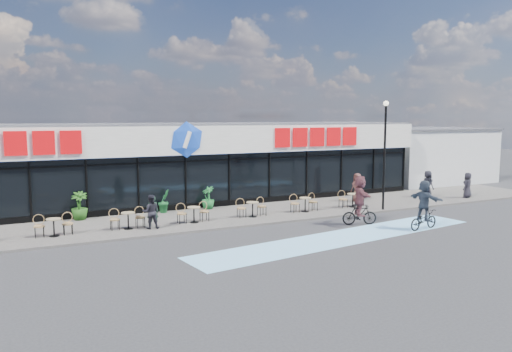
{
  "coord_description": "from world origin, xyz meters",
  "views": [
    {
      "loc": [
        -8.18,
        -18.07,
        5.01
      ],
      "look_at": [
        2.43,
        3.5,
        2.12
      ],
      "focal_mm": 35.0,
      "sensor_mm": 36.0,
      "label": 1
    }
  ],
  "objects_px": {
    "potted_plant_right": "(208,198)",
    "pedestrian_b": "(428,184)",
    "potted_plant_left": "(79,206)",
    "potted_plant_mid": "(164,201)",
    "patron_left": "(153,212)",
    "cyclist_b": "(360,201)",
    "pedestrian_c": "(468,185)",
    "patron_right": "(151,212)",
    "pedestrian_a": "(357,187)",
    "cyclist_a": "(424,207)",
    "lamp_post": "(385,146)"
  },
  "relations": [
    {
      "from": "potted_plant_left",
      "to": "potted_plant_right",
      "type": "xyz_separation_m",
      "value": [
        6.5,
        -0.05,
        -0.08
      ]
    },
    {
      "from": "lamp_post",
      "to": "cyclist_b",
      "type": "bearing_deg",
      "value": -146.36
    },
    {
      "from": "potted_plant_right",
      "to": "patron_left",
      "type": "height_order",
      "value": "patron_left"
    },
    {
      "from": "potted_plant_left",
      "to": "pedestrian_a",
      "type": "distance_m",
      "value": 15.16
    },
    {
      "from": "potted_plant_mid",
      "to": "patron_left",
      "type": "bearing_deg",
      "value": -113.76
    },
    {
      "from": "patron_left",
      "to": "patron_right",
      "type": "height_order",
      "value": "patron_right"
    },
    {
      "from": "potted_plant_mid",
      "to": "pedestrian_c",
      "type": "height_order",
      "value": "pedestrian_c"
    },
    {
      "from": "patron_right",
      "to": "pedestrian_c",
      "type": "height_order",
      "value": "pedestrian_c"
    },
    {
      "from": "potted_plant_left",
      "to": "patron_left",
      "type": "relative_size",
      "value": 0.94
    },
    {
      "from": "pedestrian_c",
      "to": "cyclist_b",
      "type": "relative_size",
      "value": 0.66
    },
    {
      "from": "pedestrian_c",
      "to": "pedestrian_b",
      "type": "bearing_deg",
      "value": -47.9
    },
    {
      "from": "potted_plant_left",
      "to": "potted_plant_mid",
      "type": "relative_size",
      "value": 1.14
    },
    {
      "from": "patron_left",
      "to": "pedestrian_a",
      "type": "bearing_deg",
      "value": -165.1
    },
    {
      "from": "patron_left",
      "to": "pedestrian_b",
      "type": "xyz_separation_m",
      "value": [
        17.16,
        0.87,
        0.1
      ]
    },
    {
      "from": "cyclist_a",
      "to": "patron_right",
      "type": "bearing_deg",
      "value": 155.02
    },
    {
      "from": "patron_right",
      "to": "pedestrian_c",
      "type": "relative_size",
      "value": 0.99
    },
    {
      "from": "cyclist_a",
      "to": "pedestrian_c",
      "type": "bearing_deg",
      "value": 30.34
    },
    {
      "from": "potted_plant_right",
      "to": "pedestrian_b",
      "type": "distance_m",
      "value": 13.55
    },
    {
      "from": "cyclist_a",
      "to": "cyclist_b",
      "type": "height_order",
      "value": "cyclist_b"
    },
    {
      "from": "lamp_post",
      "to": "potted_plant_left",
      "type": "distance_m",
      "value": 15.6
    },
    {
      "from": "cyclist_b",
      "to": "pedestrian_c",
      "type": "bearing_deg",
      "value": 15.61
    },
    {
      "from": "patron_left",
      "to": "pedestrian_b",
      "type": "height_order",
      "value": "pedestrian_b"
    },
    {
      "from": "pedestrian_b",
      "to": "pedestrian_c",
      "type": "height_order",
      "value": "pedestrian_b"
    },
    {
      "from": "pedestrian_a",
      "to": "pedestrian_b",
      "type": "relative_size",
      "value": 1.01
    },
    {
      "from": "pedestrian_a",
      "to": "pedestrian_b",
      "type": "height_order",
      "value": "pedestrian_a"
    },
    {
      "from": "potted_plant_right",
      "to": "pedestrian_b",
      "type": "relative_size",
      "value": 0.74
    },
    {
      "from": "patron_right",
      "to": "pedestrian_b",
      "type": "height_order",
      "value": "pedestrian_b"
    },
    {
      "from": "potted_plant_left",
      "to": "potted_plant_mid",
      "type": "xyz_separation_m",
      "value": [
        4.11,
        0.0,
        -0.09
      ]
    },
    {
      "from": "pedestrian_a",
      "to": "pedestrian_c",
      "type": "bearing_deg",
      "value": 66.68
    },
    {
      "from": "lamp_post",
      "to": "patron_right",
      "type": "relative_size",
      "value": 3.78
    },
    {
      "from": "potted_plant_mid",
      "to": "patron_left",
      "type": "xyz_separation_m",
      "value": [
        -1.42,
        -3.22,
        0.13
      ]
    },
    {
      "from": "potted_plant_mid",
      "to": "cyclist_a",
      "type": "distance_m",
      "value": 12.64
    },
    {
      "from": "cyclist_a",
      "to": "cyclist_b",
      "type": "xyz_separation_m",
      "value": [
        -1.95,
        2.03,
        0.11
      ]
    },
    {
      "from": "patron_left",
      "to": "pedestrian_a",
      "type": "xyz_separation_m",
      "value": [
        12.37,
        1.55,
        0.11
      ]
    },
    {
      "from": "potted_plant_right",
      "to": "cyclist_a",
      "type": "distance_m",
      "value": 10.94
    },
    {
      "from": "potted_plant_mid",
      "to": "pedestrian_a",
      "type": "distance_m",
      "value": 11.08
    },
    {
      "from": "potted_plant_left",
      "to": "pedestrian_c",
      "type": "bearing_deg",
      "value": -9.19
    },
    {
      "from": "potted_plant_left",
      "to": "cyclist_a",
      "type": "height_order",
      "value": "cyclist_a"
    },
    {
      "from": "pedestrian_c",
      "to": "cyclist_a",
      "type": "height_order",
      "value": "cyclist_a"
    },
    {
      "from": "pedestrian_b",
      "to": "pedestrian_c",
      "type": "bearing_deg",
      "value": -121.08
    },
    {
      "from": "patron_left",
      "to": "pedestrian_c",
      "type": "relative_size",
      "value": 0.94
    },
    {
      "from": "potted_plant_mid",
      "to": "patron_left",
      "type": "height_order",
      "value": "patron_left"
    },
    {
      "from": "potted_plant_mid",
      "to": "potted_plant_right",
      "type": "relative_size",
      "value": 0.99
    },
    {
      "from": "lamp_post",
      "to": "patron_left",
      "type": "height_order",
      "value": "lamp_post"
    },
    {
      "from": "cyclist_b",
      "to": "pedestrian_b",
      "type": "bearing_deg",
      "value": 26.21
    },
    {
      "from": "lamp_post",
      "to": "potted_plant_right",
      "type": "xyz_separation_m",
      "value": [
        -8.26,
        4.25,
        -2.75
      ]
    },
    {
      "from": "potted_plant_right",
      "to": "cyclist_b",
      "type": "height_order",
      "value": "cyclist_b"
    },
    {
      "from": "potted_plant_left",
      "to": "pedestrian_c",
      "type": "distance_m",
      "value": 22.19
    },
    {
      "from": "patron_left",
      "to": "patron_right",
      "type": "xyz_separation_m",
      "value": [
        -0.12,
        -0.16,
        0.03
      ]
    },
    {
      "from": "pedestrian_a",
      "to": "pedestrian_b",
      "type": "xyz_separation_m",
      "value": [
        4.78,
        -0.68,
        -0.01
      ]
    }
  ]
}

